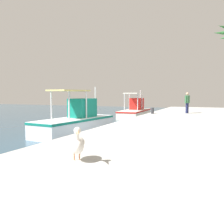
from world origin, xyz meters
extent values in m
cube|color=#B2B2AD|center=(0.00, -5.00, 0.40)|extent=(36.00, 10.00, 0.80)
cube|color=white|center=(0.61, 2.59, 0.46)|extent=(5.98, 2.40, 0.92)
cube|color=#0F7260|center=(0.61, 2.59, 0.84)|extent=(6.03, 2.44, 0.12)
cube|color=#0F7260|center=(1.34, 2.51, 1.48)|extent=(1.74, 1.24, 1.13)
cylinder|color=silver|center=(-0.76, 2.12, 1.70)|extent=(0.08, 0.08, 1.57)
cylinder|color=silver|center=(-0.62, 3.35, 1.70)|extent=(0.08, 0.08, 1.57)
cylinder|color=silver|center=(0.81, 1.95, 1.70)|extent=(0.08, 0.08, 1.57)
cylinder|color=silver|center=(0.94, 3.18, 1.70)|extent=(0.08, 0.08, 1.57)
cube|color=#D8CC72|center=(0.09, 2.65, 2.52)|extent=(2.49, 1.55, 0.08)
cylinder|color=silver|center=(2.78, 2.36, 1.86)|extent=(0.10, 0.10, 1.88)
cube|color=silver|center=(11.11, 2.32, 0.39)|extent=(5.87, 2.04, 0.78)
cube|color=red|center=(11.11, 2.32, 0.70)|extent=(5.91, 2.08, 0.12)
cube|color=red|center=(11.84, 2.34, 1.34)|extent=(1.67, 1.15, 1.13)
cylinder|color=silver|center=(9.83, 1.63, 1.57)|extent=(0.08, 0.08, 1.57)
cylinder|color=silver|center=(9.79, 2.90, 1.57)|extent=(0.08, 0.08, 1.57)
cylinder|color=silver|center=(11.40, 1.69, 1.57)|extent=(0.08, 0.08, 1.57)
cylinder|color=silver|center=(11.35, 2.96, 1.57)|extent=(0.08, 0.08, 1.57)
cube|color=silver|center=(10.59, 2.30, 2.39)|extent=(2.40, 1.42, 0.08)
cylinder|color=silver|center=(13.29, 2.40, 1.74)|extent=(0.10, 0.10, 1.93)
cylinder|color=tan|center=(-6.95, -2.04, 0.91)|extent=(0.04, 0.04, 0.22)
cylinder|color=tan|center=(-6.88, -2.14, 0.91)|extent=(0.04, 0.04, 0.22)
ellipsoid|color=white|center=(-6.96, -2.12, 1.16)|extent=(0.71, 0.63, 0.40)
ellipsoid|color=silver|center=(-6.92, -2.09, 1.22)|extent=(0.66, 0.61, 0.28)
cylinder|color=white|center=(-7.11, -2.23, 1.38)|extent=(0.21, 0.18, 0.27)
sphere|color=white|center=(-7.18, -2.28, 1.54)|extent=(0.22, 0.22, 0.16)
cone|color=#F2B272|center=(-7.34, -2.39, 1.52)|extent=(0.29, 0.23, 0.07)
cylinder|color=#1E234C|center=(8.57, -2.90, 1.21)|extent=(0.16, 0.16, 0.81)
cylinder|color=#1E234C|center=(8.38, -2.84, 1.21)|extent=(0.16, 0.16, 0.81)
cube|color=#33663F|center=(8.47, -2.87, 1.91)|extent=(0.50, 0.35, 0.60)
cylinder|color=#33663F|center=(8.74, -2.94, 1.89)|extent=(0.10, 0.10, 0.57)
cylinder|color=#33663F|center=(8.21, -2.80, 1.89)|extent=(0.10, 0.10, 0.57)
sphere|color=tan|center=(8.47, -2.87, 2.34)|extent=(0.22, 0.22, 0.22)
cylinder|color=#333338|center=(6.96, -0.45, 1.03)|extent=(0.24, 0.24, 0.46)
camera|label=1|loc=(-11.77, -5.06, 2.34)|focal=39.56mm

